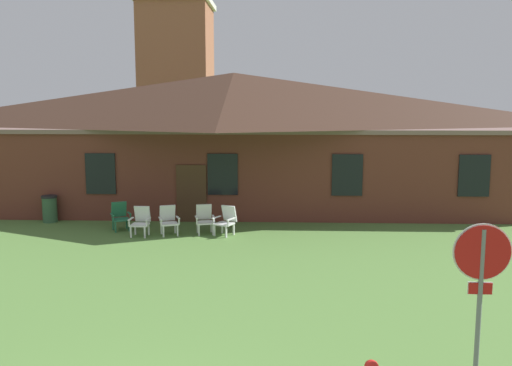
{
  "coord_description": "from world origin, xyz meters",
  "views": [
    {
      "loc": [
        2.04,
        -5.45,
        4.22
      ],
      "look_at": [
        1.44,
        8.57,
        2.22
      ],
      "focal_mm": 38.24,
      "sensor_mm": 36.0,
      "label": 1
    }
  ],
  "objects_px": {
    "lawn_chair_by_porch": "(120,215)",
    "trash_bin": "(50,209)",
    "lawn_chair_middle": "(205,218)",
    "lawn_chair_left_end": "(168,220)",
    "stop_sign": "(481,277)",
    "lawn_chair_near_door": "(141,221)",
    "lawn_chair_right_end": "(226,220)"
  },
  "relations": [
    {
      "from": "lawn_chair_left_end",
      "to": "lawn_chair_right_end",
      "type": "distance_m",
      "value": 1.91
    },
    {
      "from": "lawn_chair_middle",
      "to": "lawn_chair_by_porch",
      "type": "bearing_deg",
      "value": 172.93
    },
    {
      "from": "stop_sign",
      "to": "trash_bin",
      "type": "bearing_deg",
      "value": 133.49
    },
    {
      "from": "lawn_chair_left_end",
      "to": "trash_bin",
      "type": "distance_m",
      "value": 5.03
    },
    {
      "from": "lawn_chair_by_porch",
      "to": "lawn_chair_near_door",
      "type": "height_order",
      "value": "same"
    },
    {
      "from": "lawn_chair_middle",
      "to": "lawn_chair_left_end",
      "type": "bearing_deg",
      "value": -169.22
    },
    {
      "from": "lawn_chair_right_end",
      "to": "lawn_chair_middle",
      "type": "bearing_deg",
      "value": 166.11
    },
    {
      "from": "lawn_chair_near_door",
      "to": "lawn_chair_left_end",
      "type": "bearing_deg",
      "value": 12.73
    },
    {
      "from": "lawn_chair_by_porch",
      "to": "lawn_chair_near_door",
      "type": "bearing_deg",
      "value": -40.59
    },
    {
      "from": "stop_sign",
      "to": "lawn_chair_left_end",
      "type": "height_order",
      "value": "stop_sign"
    },
    {
      "from": "stop_sign",
      "to": "lawn_chair_near_door",
      "type": "distance_m",
      "value": 12.35
    },
    {
      "from": "stop_sign",
      "to": "lawn_chair_near_door",
      "type": "height_order",
      "value": "stop_sign"
    },
    {
      "from": "lawn_chair_by_porch",
      "to": "lawn_chair_left_end",
      "type": "relative_size",
      "value": 1.0
    },
    {
      "from": "lawn_chair_near_door",
      "to": "lawn_chair_right_end",
      "type": "bearing_deg",
      "value": 4.87
    },
    {
      "from": "lawn_chair_by_porch",
      "to": "lawn_chair_left_end",
      "type": "height_order",
      "value": "same"
    },
    {
      "from": "lawn_chair_left_end",
      "to": "lawn_chair_middle",
      "type": "height_order",
      "value": "same"
    },
    {
      "from": "stop_sign",
      "to": "lawn_chair_middle",
      "type": "bearing_deg",
      "value": 117.23
    },
    {
      "from": "lawn_chair_by_porch",
      "to": "trash_bin",
      "type": "distance_m",
      "value": 3.15
    },
    {
      "from": "stop_sign",
      "to": "lawn_chair_by_porch",
      "type": "xyz_separation_m",
      "value": [
        -8.24,
        10.64,
        -1.36
      ]
    },
    {
      "from": "lawn_chair_right_end",
      "to": "lawn_chair_near_door",
      "type": "bearing_deg",
      "value": -175.13
    },
    {
      "from": "lawn_chair_near_door",
      "to": "trash_bin",
      "type": "height_order",
      "value": "trash_bin"
    },
    {
      "from": "lawn_chair_middle",
      "to": "trash_bin",
      "type": "height_order",
      "value": "trash_bin"
    },
    {
      "from": "stop_sign",
      "to": "trash_bin",
      "type": "height_order",
      "value": "stop_sign"
    },
    {
      "from": "lawn_chair_by_porch",
      "to": "lawn_chair_near_door",
      "type": "xyz_separation_m",
      "value": [
        0.92,
        -0.79,
        0.0
      ]
    },
    {
      "from": "lawn_chair_near_door",
      "to": "trash_bin",
      "type": "relative_size",
      "value": 0.98
    },
    {
      "from": "lawn_chair_by_porch",
      "to": "trash_bin",
      "type": "xyz_separation_m",
      "value": [
        -2.94,
        1.14,
        -0.0
      ]
    },
    {
      "from": "lawn_chair_near_door",
      "to": "lawn_chair_middle",
      "type": "bearing_deg",
      "value": 11.62
    },
    {
      "from": "lawn_chair_left_end",
      "to": "lawn_chair_middle",
      "type": "distance_m",
      "value": 1.19
    },
    {
      "from": "lawn_chair_by_porch",
      "to": "lawn_chair_middle",
      "type": "xyz_separation_m",
      "value": [
        2.96,
        -0.37,
        0.0
      ]
    },
    {
      "from": "lawn_chair_near_door",
      "to": "trash_bin",
      "type": "bearing_deg",
      "value": 153.41
    },
    {
      "from": "lawn_chair_middle",
      "to": "lawn_chair_right_end",
      "type": "height_order",
      "value": "same"
    },
    {
      "from": "lawn_chair_near_door",
      "to": "lawn_chair_by_porch",
      "type": "bearing_deg",
      "value": 139.41
    }
  ]
}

